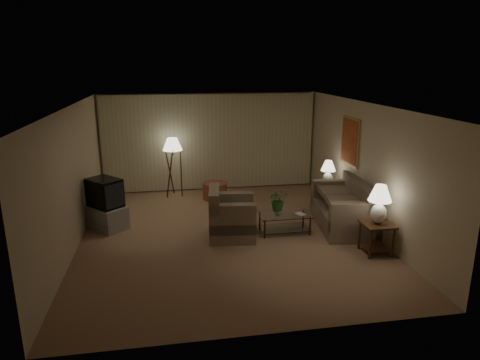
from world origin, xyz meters
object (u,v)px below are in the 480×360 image
coffee_table (285,220)px  ottoman (215,191)px  vase (278,211)px  side_table_near (377,232)px  table_lamp_near (380,201)px  tv_cabinet (107,217)px  table_lamp_far (328,171)px  armchair (232,218)px  crt_tv (105,193)px  side_table_far (327,193)px  sofa (341,209)px  floor_lamp (173,166)px

coffee_table → ottoman: (-1.19, 2.60, -0.06)m
ottoman → vase: vase is taller
side_table_near → table_lamp_near: (-0.00, 0.00, 0.63)m
table_lamp_near → tv_cabinet: (-5.20, 2.18, -0.79)m
tv_cabinet → side_table_near: bearing=25.2°
table_lamp_far → table_lamp_near: bearing=-90.0°
armchair → coffee_table: 1.14m
ottoman → crt_tv: bearing=-146.9°
side_table_far → vase: size_ratio=3.60×
armchair → side_table_far: size_ratio=2.01×
armchair → tv_cabinet: armchair is taller
ottoman → armchair: bearing=-88.6°
table_lamp_far → crt_tv: (-5.20, -0.42, -0.16)m
side_table_near → armchair: bearing=154.1°
table_lamp_near → vase: table_lamp_near is taller
side_table_far → side_table_near: bearing=-90.0°
table_lamp_far → sofa: bearing=-96.8°
table_lamp_far → floor_lamp: floor_lamp is taller
table_lamp_near → table_lamp_far: (0.00, 2.60, -0.08)m
armchair → floor_lamp: bearing=27.4°
table_lamp_near → tv_cabinet: table_lamp_near is taller
table_lamp_near → vase: bearing=141.9°
armchair → tv_cabinet: size_ratio=1.17×
sofa → side_table_near: size_ratio=3.51×
armchair → crt_tv: bearing=77.5°
tv_cabinet → armchair: bearing=28.4°
table_lamp_near → ottoman: size_ratio=1.15×
sofa → ottoman: size_ratio=3.24×
tv_cabinet → floor_lamp: size_ratio=0.65×
sofa → ottoman: sofa is taller
sofa → coffee_table: bearing=-78.5°
side_table_far → floor_lamp: bearing=155.6°
armchair → floor_lamp: 3.26m
crt_tv → armchair: bearing=28.4°
table_lamp_near → table_lamp_far: size_ratio=1.21×
vase → side_table_far: bearing=40.3°
table_lamp_near → ottoman: table_lamp_near is taller
table_lamp_near → table_lamp_far: table_lamp_near is taller
tv_cabinet → sofa: bearing=38.6°
table_lamp_near → vase: 2.10m
armchair → vase: 0.98m
crt_tv → ottoman: 3.12m
side_table_far → table_lamp_near: table_lamp_near is taller
sofa → table_lamp_far: 1.37m
side_table_near → ottoman: size_ratio=0.92×
table_lamp_far → crt_tv: bearing=-175.4°
coffee_table → sofa: bearing=4.4°
table_lamp_near → vase: (-1.59, 1.25, -0.54)m
ottoman → sofa: bearing=-45.2°
sofa → coffee_table: (-1.29, -0.10, -0.14)m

